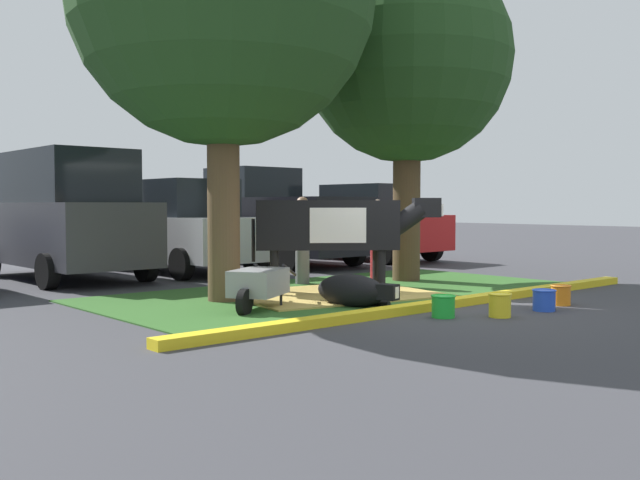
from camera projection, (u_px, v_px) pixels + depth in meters
The scene contains 18 objects.
ground_plane at pixel (426, 306), 10.50m from camera, with size 80.00×80.00×0.00m, color #38383D.
grass_island at pixel (344, 292), 12.12m from camera, with size 8.34×4.26×0.02m, color #2D5B23.
curb_yellow at pixel (451, 303), 10.40m from camera, with size 9.54×0.24×0.12m, color yellow.
hay_bedding at pixel (332, 295), 11.63m from camera, with size 3.20×2.40×0.04m, color tan.
shade_tree_right at pixel (407, 60), 13.73m from camera, with size 3.99×3.99×6.27m.
cow_holstein at pixel (333, 226), 11.77m from camera, with size 2.71×2.20×1.59m.
calf_lying at pixel (353, 291), 10.36m from camera, with size 0.75×1.33×0.48m.
person_handler at pixel (377, 240), 12.95m from camera, with size 0.36×0.44×1.57m.
person_visitor_near at pixel (302, 238), 13.28m from camera, with size 0.49×0.34×1.63m.
wheelbarrow at pixel (258, 283), 10.01m from camera, with size 1.51×1.17×0.63m.
bucket_green at pixel (443, 306), 9.42m from camera, with size 0.33×0.33×0.30m.
bucket_yellow at pixel (500, 305), 9.46m from camera, with size 0.31×0.31×0.32m.
bucket_blue at pixel (544, 300), 10.02m from camera, with size 0.33×0.33×0.30m.
bucket_orange at pixel (561, 295), 10.58m from camera, with size 0.31×0.31×0.30m.
suv_dark_grey at pixel (65, 215), 14.22m from camera, with size 2.19×4.64×2.52m.
sedan_red at pixel (182, 227), 15.69m from camera, with size 2.09×4.43×2.02m.
pickup_truck_black at pixel (273, 219), 18.00m from camera, with size 2.30×5.44×2.42m.
hatchback_white at pixel (368, 223), 19.29m from camera, with size 2.09×4.43×2.02m.
Camera 1 is at (-8.03, -6.85, 1.48)m, focal length 40.42 mm.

